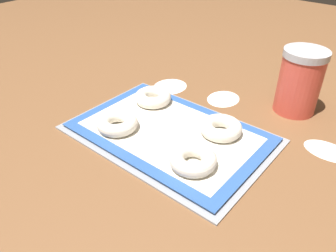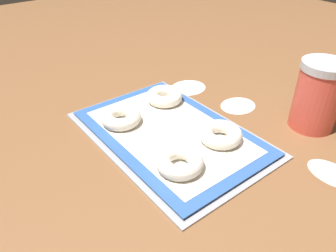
{
  "view_description": "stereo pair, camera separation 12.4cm",
  "coord_description": "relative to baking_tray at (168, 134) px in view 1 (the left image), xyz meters",
  "views": [
    {
      "loc": [
        0.38,
        -0.45,
        0.41
      ],
      "look_at": [
        0.02,
        -0.0,
        0.03
      ],
      "focal_mm": 35.0,
      "sensor_mm": 36.0,
      "label": 1
    },
    {
      "loc": [
        0.47,
        -0.36,
        0.41
      ],
      "look_at": [
        0.02,
        -0.0,
        0.03
      ],
      "focal_mm": 35.0,
      "sensor_mm": 36.0,
      "label": 2
    }
  ],
  "objects": [
    {
      "name": "baking_mat",
      "position": [
        0.0,
        0.0,
        0.01
      ],
      "size": [
        0.4,
        0.26,
        0.0
      ],
      "color": "#2D569E",
      "rests_on": "baking_tray"
    },
    {
      "name": "bagel_back_left",
      "position": [
        -0.11,
        0.07,
        0.02
      ],
      "size": [
        0.09,
        0.09,
        0.03
      ],
      "color": "silver",
      "rests_on": "baking_mat"
    },
    {
      "name": "bagel_front_left",
      "position": [
        -0.09,
        -0.06,
        0.02
      ],
      "size": [
        0.09,
        0.09,
        0.03
      ],
      "color": "silver",
      "rests_on": "baking_mat"
    },
    {
      "name": "bagel_back_right",
      "position": [
        0.09,
        0.07,
        0.02
      ],
      "size": [
        0.09,
        0.09,
        0.03
      ],
      "color": "silver",
      "rests_on": "baking_mat"
    },
    {
      "name": "bagel_front_right",
      "position": [
        0.11,
        -0.06,
        0.02
      ],
      "size": [
        0.09,
        0.09,
        0.03
      ],
      "color": "silver",
      "rests_on": "baking_mat"
    },
    {
      "name": "baking_tray",
      "position": [
        0.0,
        0.0,
        0.0
      ],
      "size": [
        0.42,
        0.29,
        0.01
      ],
      "color": "#93969B",
      "rests_on": "ground_plane"
    },
    {
      "name": "ground_plane",
      "position": [
        -0.02,
        0.0,
        -0.0
      ],
      "size": [
        2.8,
        2.8,
        0.0
      ],
      "primitive_type": "plane",
      "color": "brown"
    },
    {
      "name": "flour_patch_side",
      "position": [
        -0.15,
        0.18,
        -0.0
      ],
      "size": [
        0.09,
        0.1,
        0.0
      ],
      "color": "white",
      "rests_on": "ground_plane"
    },
    {
      "name": "flour_canister",
      "position": [
        0.16,
        0.28,
        0.07
      ],
      "size": [
        0.1,
        0.1,
        0.15
      ],
      "color": "#DB4C3D",
      "rests_on": "ground_plane"
    },
    {
      "name": "flour_patch_far",
      "position": [
        0.01,
        0.22,
        -0.0
      ],
      "size": [
        0.08,
        0.09,
        0.0
      ],
      "color": "white",
      "rests_on": "ground_plane"
    },
    {
      "name": "flour_patch_near",
      "position": [
        0.28,
        0.17,
        -0.0
      ],
      "size": [
        0.09,
        0.06,
        0.0
      ],
      "color": "white",
      "rests_on": "ground_plane"
    }
  ]
}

